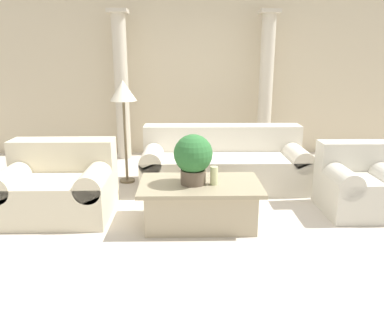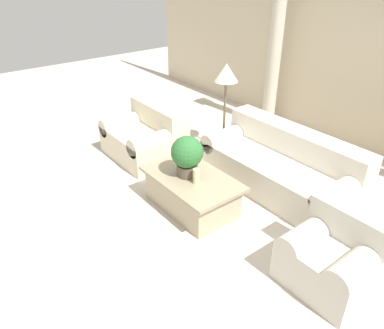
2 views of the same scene
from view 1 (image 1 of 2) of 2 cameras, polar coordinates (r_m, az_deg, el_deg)
ground_plane at (r=4.46m, az=1.23°, el=-6.31°), size 16.00×16.00×0.00m
wall_back at (r=6.79m, az=0.39°, el=15.13°), size 10.00×0.06×3.20m
sofa_long at (r=5.10m, az=4.80°, el=0.33°), size 2.18×0.94×0.79m
loveseat at (r=4.41m, az=-19.66°, el=-2.91°), size 1.17×0.94×0.79m
coffee_table at (r=3.92m, az=1.24°, el=-5.88°), size 1.25×0.76×0.45m
potted_plant at (r=3.75m, az=0.18°, el=1.15°), size 0.39×0.39×0.51m
pillar_candle at (r=3.78m, az=3.39°, el=-1.70°), size 0.08×0.08×0.19m
floor_lamp at (r=5.15m, az=-10.44°, el=10.22°), size 0.36×0.36×1.41m
column_left at (r=6.51m, az=-10.70°, el=11.74°), size 0.32×0.32×2.44m
column_right at (r=6.57m, az=11.18°, el=11.75°), size 0.32×0.32×2.44m
armchair at (r=4.61m, az=24.07°, el=-2.63°), size 0.80×0.78×0.76m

